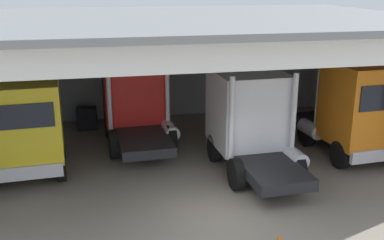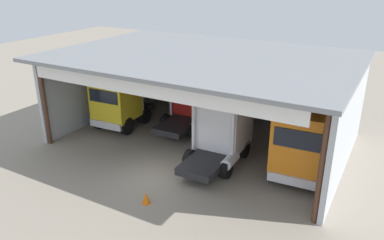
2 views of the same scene
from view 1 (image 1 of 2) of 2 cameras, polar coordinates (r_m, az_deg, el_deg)
name	(u,v)px [view 1 (image 1 of 2)]	position (r m, az deg, el deg)	size (l,w,h in m)	color
ground_plane	(218,215)	(13.59, 3.29, -11.73)	(80.00, 80.00, 0.00)	gray
workshop_shed	(179,53)	(18.04, -1.62, 8.27)	(16.58, 11.55, 5.30)	#ADB2B7
truck_yellow_center_bay	(24,126)	(16.44, -20.10, -0.72)	(2.77, 4.48, 3.39)	yellow
truck_red_left_bay	(136,99)	(18.96, -6.91, 2.60)	(2.78, 5.35, 3.52)	red
truck_white_center_right_bay	(251,119)	(16.35, 7.29, 0.18)	(2.67, 5.21, 3.64)	white
truck_orange_center_left_bay	(359,109)	(18.14, 19.97, 1.26)	(2.90, 5.15, 3.67)	orange
oil_drum	(83,116)	(21.98, -13.40, 0.51)	(0.58, 0.58, 0.86)	#194CB2
tool_cart	(87,118)	(21.29, -12.91, 0.21)	(0.90, 0.60, 1.00)	black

